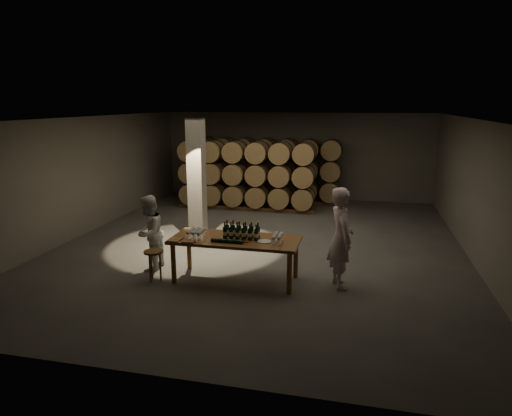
% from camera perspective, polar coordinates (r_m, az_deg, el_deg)
% --- Properties ---
extents(room, '(12.00, 12.00, 12.00)m').
position_cam_1_polar(room, '(12.15, -7.41, 3.59)').
color(room, '#4A4846').
rests_on(room, ground).
extents(tasting_table, '(2.60, 1.10, 0.90)m').
position_cam_1_polar(tasting_table, '(9.29, -2.59, -4.42)').
color(tasting_table, brown).
rests_on(tasting_table, ground).
extents(barrel_stack_back, '(5.48, 0.95, 2.31)m').
position_cam_1_polar(barrel_stack_back, '(16.74, 1.32, 4.94)').
color(barrel_stack_back, brown).
rests_on(barrel_stack_back, ground).
extents(barrel_stack_front, '(4.70, 0.95, 2.31)m').
position_cam_1_polar(barrel_stack_front, '(15.48, -1.16, 4.26)').
color(barrel_stack_front, brown).
rests_on(barrel_stack_front, ground).
extents(bottle_cluster, '(0.74, 0.24, 0.35)m').
position_cam_1_polar(bottle_cluster, '(9.22, -1.84, -3.06)').
color(bottle_cluster, black).
rests_on(bottle_cluster, tasting_table).
extents(lying_bottles, '(0.74, 0.07, 0.07)m').
position_cam_1_polar(lying_bottles, '(8.97, -3.57, -4.14)').
color(lying_bottles, black).
rests_on(lying_bottles, tasting_table).
extents(glass_cluster_left, '(0.31, 0.42, 0.18)m').
position_cam_1_polar(glass_cluster_left, '(9.35, -7.51, -2.90)').
color(glass_cluster_left, silver).
rests_on(glass_cluster_left, tasting_table).
extents(glass_cluster_right, '(0.19, 0.41, 0.17)m').
position_cam_1_polar(glass_cluster_right, '(8.99, 2.72, -3.53)').
color(glass_cluster_right, silver).
rests_on(glass_cluster_right, tasting_table).
extents(plate, '(0.27, 0.27, 0.02)m').
position_cam_1_polar(plate, '(9.02, 1.02, -4.20)').
color(plate, silver).
rests_on(plate, tasting_table).
extents(notebook_near, '(0.25, 0.20, 0.03)m').
position_cam_1_polar(notebook_near, '(9.10, -8.42, -4.15)').
color(notebook_near, brown).
rests_on(notebook_near, tasting_table).
extents(notebook_corner, '(0.25, 0.31, 0.03)m').
position_cam_1_polar(notebook_corner, '(9.27, -10.11, -3.91)').
color(notebook_corner, brown).
rests_on(notebook_corner, tasting_table).
extents(pen, '(0.14, 0.03, 0.01)m').
position_cam_1_polar(pen, '(9.07, -7.85, -4.26)').
color(pen, black).
rests_on(pen, tasting_table).
extents(stool, '(0.38, 0.38, 0.64)m').
position_cam_1_polar(stool, '(9.58, -12.69, -5.91)').
color(stool, brown).
rests_on(stool, ground).
extents(person_man, '(0.70, 0.85, 2.01)m').
position_cam_1_polar(person_man, '(9.06, 10.55, -3.70)').
color(person_man, silver).
rests_on(person_man, ground).
extents(person_woman, '(0.65, 0.82, 1.65)m').
position_cam_1_polar(person_woman, '(10.16, -13.24, -3.05)').
color(person_woman, silver).
rests_on(person_woman, ground).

